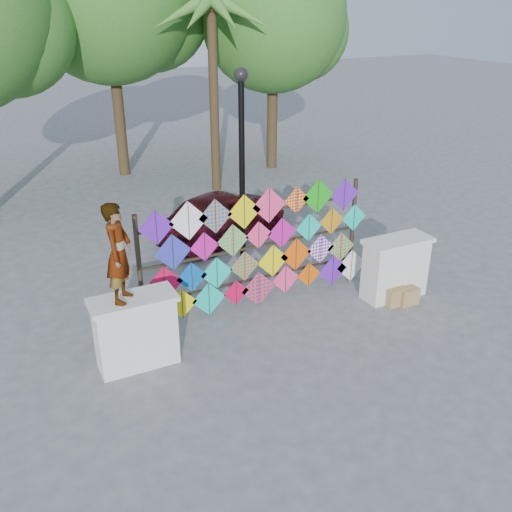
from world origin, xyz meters
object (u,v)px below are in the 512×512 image
sedan (223,214)px  lamppost (242,158)px  vendor_woman (119,253)px  kite_rack (261,248)px

sedan → lamppost: bearing=144.3°
vendor_woman → lamppost: size_ratio=0.37×
vendor_woman → sedan: 5.94m
sedan → lamppost: (-0.50, -2.26, 2.06)m
kite_rack → vendor_woman: vendor_woman is taller
vendor_woman → lamppost: bearing=-22.7°
kite_rack → sedan: 3.65m
lamppost → kite_rack: bearing=-99.6°
kite_rack → sedan: bearing=78.6°
kite_rack → lamppost: lamppost is taller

